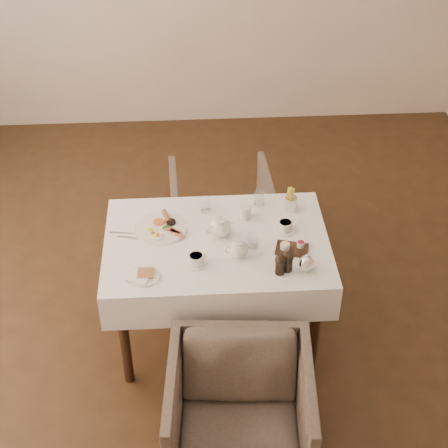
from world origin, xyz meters
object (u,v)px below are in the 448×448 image
breakfast_plate (161,227)px  teapot_centre (221,226)px  table (217,256)px  armchair_near (239,415)px  armchair_far (221,215)px

breakfast_plate → teapot_centre: 0.36m
table → breakfast_plate: (-0.32, 0.13, 0.13)m
teapot_centre → armchair_near: bearing=-109.4°
breakfast_plate → teapot_centre: size_ratio=1.85×
armchair_far → breakfast_plate: 0.90m
armchair_far → breakfast_plate: breakfast_plate is taller
armchair_far → table: bearing=82.5°
table → teapot_centre: bearing=60.8°
armchair_far → armchair_near: bearing=87.4°
armchair_near → teapot_centre: 1.05m
teapot_centre → table: bearing=-141.1°
armchair_near → teapot_centre: teapot_centre is taller
armchair_near → armchair_far: 1.70m
teapot_centre → breakfast_plate: bearing=144.4°
breakfast_plate → armchair_far: bearing=69.7°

